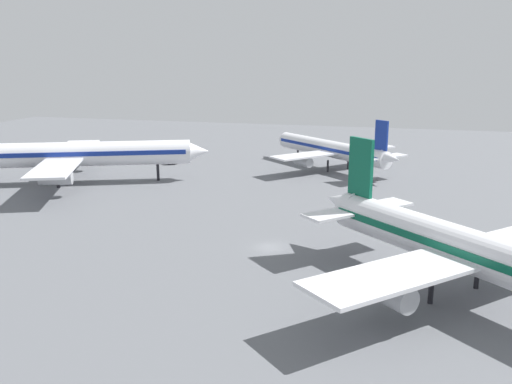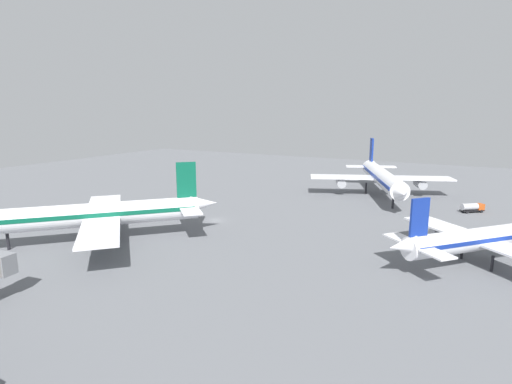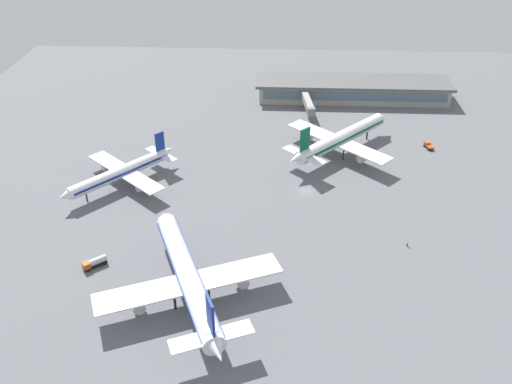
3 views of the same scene
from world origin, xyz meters
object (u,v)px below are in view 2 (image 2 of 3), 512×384
object	(u,v)px
airplane_at_gate	(382,177)
fuel_truck	(472,207)
ground_crew_worker	(196,189)
airplane_taxiing	(94,215)
airplane_distant	(489,238)

from	to	relation	value
airplane_at_gate	fuel_truck	bearing A→B (deg)	46.42
airplane_at_gate	ground_crew_worker	bearing A→B (deg)	-90.93
airplane_at_gate	ground_crew_worker	distance (m)	61.83
airplane_at_gate	ground_crew_worker	world-z (taller)	airplane_at_gate
airplane_at_gate	airplane_taxiing	world-z (taller)	airplane_at_gate
airplane_at_gate	airplane_distant	distance (m)	59.01
airplane_taxiing	fuel_truck	world-z (taller)	airplane_taxiing
airplane_at_gate	fuel_truck	xyz separation A→B (m)	(26.45, -10.09, -4.88)
airplane_taxiing	fuel_truck	size ratio (longest dim) A/B	7.01
fuel_truck	airplane_taxiing	bearing A→B (deg)	-175.69
airplane_at_gate	fuel_truck	distance (m)	28.73
airplane_distant	ground_crew_worker	xyz separation A→B (m)	(-86.67, 28.24, -3.98)
airplane_taxiing	ground_crew_worker	bearing A→B (deg)	-121.70
airplane_taxiing	airplane_distant	xyz separation A→B (m)	(72.31, 25.55, -1.06)
airplane_taxiing	airplane_distant	distance (m)	76.69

